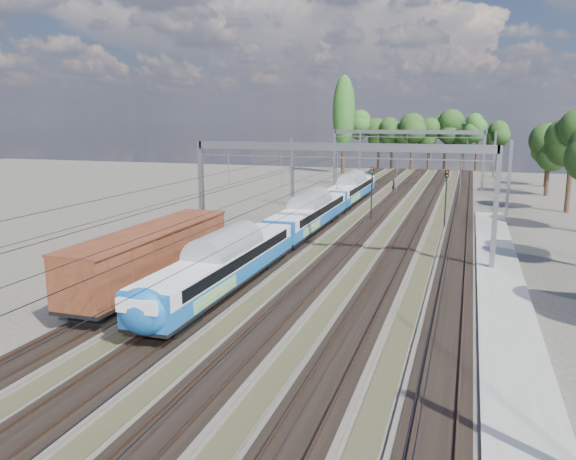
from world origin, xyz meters
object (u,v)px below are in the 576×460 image
(signal_near, at_px, (372,187))
(signal_far, at_px, (446,192))
(emu_train, at_px, (309,210))
(worker, at_px, (394,185))
(freight_boxcar, at_px, (152,255))

(signal_near, height_order, signal_far, signal_far)
(signal_far, bearing_deg, emu_train, -126.17)
(emu_train, relative_size, signal_far, 10.11)
(worker, distance_m, signal_near, 25.03)
(emu_train, height_order, signal_far, signal_far)
(signal_far, bearing_deg, freight_boxcar, -98.96)
(emu_train, height_order, freight_boxcar, emu_train)
(signal_near, distance_m, signal_far, 7.89)
(worker, height_order, signal_far, signal_far)
(emu_train, bearing_deg, freight_boxcar, -102.62)
(freight_boxcar, height_order, worker, freight_boxcar)
(worker, bearing_deg, emu_train, 169.51)
(freight_boxcar, bearing_deg, worker, 81.68)
(signal_far, bearing_deg, worker, 129.77)
(worker, bearing_deg, freight_boxcar, 166.93)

